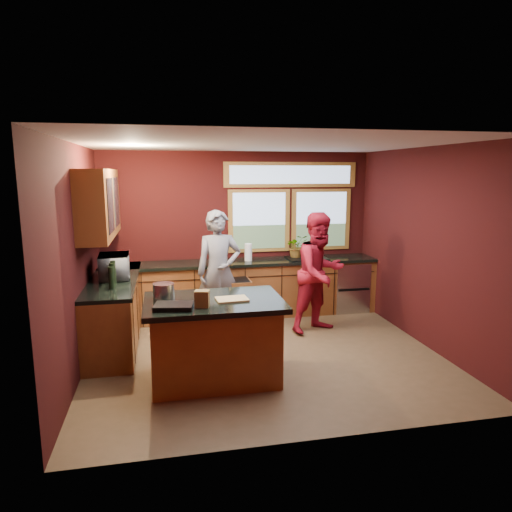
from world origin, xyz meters
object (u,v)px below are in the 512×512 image
object	(u,v)px
person_red	(320,273)
cutting_board	(232,299)
stock_pot	(164,291)
person_grey	(219,272)
island	(214,339)

from	to	relation	value
person_red	cutting_board	size ratio (longest dim) A/B	5.12
person_red	stock_pot	distance (m)	2.56
person_grey	cutting_board	xyz separation A→B (m)	(-0.06, -1.66, 0.04)
person_grey	person_red	bearing A→B (deg)	-13.52
island	person_red	distance (m)	2.21
person_red	island	bearing A→B (deg)	-165.01
person_red	cutting_board	world-z (taller)	person_red
island	cutting_board	xyz separation A→B (m)	(0.20, -0.05, 0.48)
stock_pot	person_red	bearing A→B (deg)	27.14
island	person_grey	world-z (taller)	person_grey
island	person_grey	bearing A→B (deg)	80.96
island	cutting_board	distance (m)	0.52
stock_pot	person_grey	bearing A→B (deg)	61.06
island	person_grey	distance (m)	1.68
person_grey	person_red	world-z (taller)	person_grey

